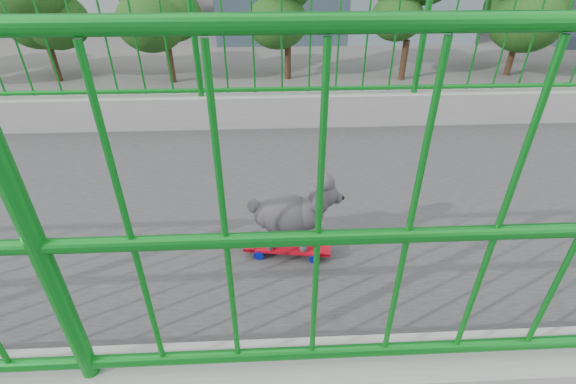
% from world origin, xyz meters
% --- Properties ---
extents(road, '(18.00, 90.00, 0.02)m').
position_xyz_m(road, '(-13.00, 0.00, 0.01)').
color(road, black).
rests_on(road, ground).
extents(street_trees, '(5.30, 60.40, 7.26)m').
position_xyz_m(street_trees, '(-26.03, 1.06, 4.72)').
color(street_trees, black).
rests_on(street_trees, ground).
extents(skateboard, '(0.21, 0.50, 0.07)m').
position_xyz_m(skateboard, '(0.49, 2.71, 7.05)').
color(skateboard, red).
rests_on(skateboard, footbridge).
extents(poodle, '(0.26, 0.51, 0.43)m').
position_xyz_m(poodle, '(0.49, 2.74, 7.29)').
color(poodle, '#312E34').
rests_on(poodle, skateboard).
extents(car_2, '(2.67, 5.80, 1.61)m').
position_xyz_m(car_2, '(-12.40, 3.46, 0.81)').
color(car_2, '#97979C').
rests_on(car_2, ground).
extents(car_4, '(1.54, 3.82, 1.30)m').
position_xyz_m(car_4, '(-18.80, 12.01, 0.65)').
color(car_4, white).
rests_on(car_4, ground).
extents(car_5, '(1.44, 4.13, 1.36)m').
position_xyz_m(car_5, '(-6.00, 7.27, 0.68)').
color(car_5, '#B50713').
rests_on(car_5, ground).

